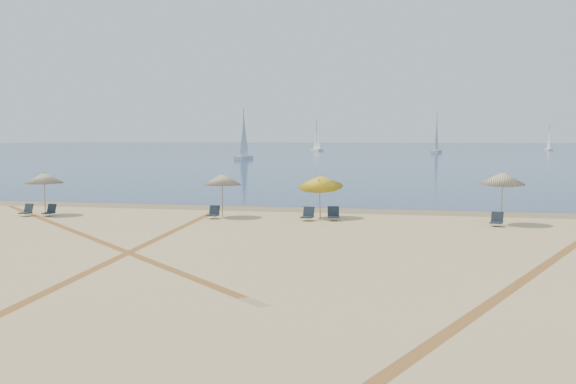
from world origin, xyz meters
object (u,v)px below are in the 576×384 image
at_px(chair_1, 27,211).
at_px(sailboat_0, 244,144).
at_px(umbrella_1, 44,178).
at_px(chair_2, 50,211).
at_px(umbrella_2, 222,179).
at_px(sailboat_1, 317,141).
at_px(sailboat_3, 437,141).
at_px(sailboat_2, 549,143).
at_px(umbrella_3, 320,181).
at_px(chair_5, 333,214).
at_px(umbrella_4, 502,178).
at_px(chair_6, 497,220).
at_px(chair_3, 214,213).
at_px(chair_4, 308,215).

xyz_separation_m(chair_1, sailboat_0, (-11.67, 82.57, 2.41)).
bearing_deg(umbrella_1, sailboat_0, 98.56).
relative_size(chair_2, sailboat_0, 0.08).
relative_size(chair_1, sailboat_0, 0.08).
xyz_separation_m(umbrella_2, sailboat_1, (-20.60, 152.61, 0.76)).
bearing_deg(chair_1, sailboat_3, 91.31).
distance_m(sailboat_0, sailboat_2, 112.77).
bearing_deg(chair_2, umbrella_3, 18.24).
bearing_deg(sailboat_3, chair_5, -82.16).
distance_m(umbrella_4, sailboat_0, 88.23).
relative_size(umbrella_3, sailboat_1, 0.27).
relative_size(chair_2, chair_6, 0.92).
relative_size(umbrella_3, umbrella_4, 0.94).
xyz_separation_m(chair_3, chair_5, (5.94, 0.44, 0.02)).
xyz_separation_m(umbrella_3, sailboat_3, (7.10, 134.01, 1.12)).
xyz_separation_m(umbrella_1, sailboat_3, (21.27, 135.78, 1.03)).
bearing_deg(sailboat_1, sailboat_0, -122.22).
bearing_deg(chair_2, sailboat_1, 103.55).
relative_size(sailboat_0, sailboat_3, 0.91).
xyz_separation_m(umbrella_4, chair_3, (-13.76, -0.63, -1.88)).
bearing_deg(sailboat_3, chair_2, -88.15).
bearing_deg(umbrella_1, umbrella_4, 2.55).
height_order(chair_5, sailboat_0, sailboat_0).
distance_m(chair_3, sailboat_0, 84.35).
bearing_deg(umbrella_4, sailboat_1, 102.60).
distance_m(umbrella_3, sailboat_3, 134.20).
bearing_deg(sailboat_3, umbrella_3, -82.52).
xyz_separation_m(umbrella_4, chair_1, (-23.45, -1.63, -1.88)).
height_order(umbrella_4, sailboat_2, sailboat_2).
bearing_deg(umbrella_2, sailboat_2, 75.65).
relative_size(chair_1, chair_4, 0.97).
bearing_deg(umbrella_3, sailboat_3, 86.97).
bearing_deg(sailboat_0, umbrella_4, -62.80).
distance_m(chair_1, chair_4, 14.47).
relative_size(umbrella_1, sailboat_3, 0.23).
relative_size(umbrella_1, umbrella_3, 0.96).
height_order(umbrella_3, chair_6, umbrella_3).
height_order(sailboat_0, sailboat_3, sailboat_3).
distance_m(chair_6, sailboat_1, 157.07).
bearing_deg(chair_2, chair_5, 14.05).
bearing_deg(chair_1, chair_6, 12.78).
height_order(umbrella_2, sailboat_3, sailboat_3).
relative_size(umbrella_1, chair_3, 3.58).
bearing_deg(chair_6, umbrella_2, -169.46).
distance_m(chair_3, chair_5, 5.96).
height_order(umbrella_1, umbrella_2, umbrella_1).
distance_m(chair_1, sailboat_1, 154.69).
bearing_deg(umbrella_1, sailboat_2, 72.90).
bearing_deg(sailboat_2, sailboat_1, -167.17).
height_order(chair_4, chair_5, chair_5).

